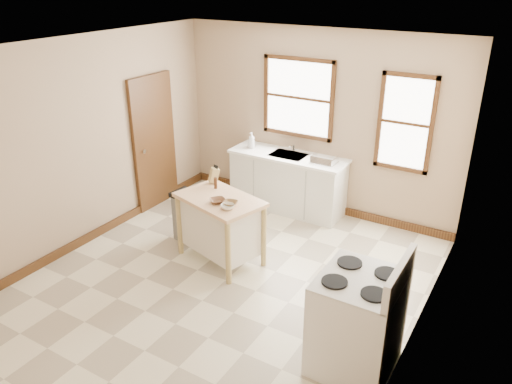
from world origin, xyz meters
TOP-DOWN VIEW (x-y plane):
  - floor at (0.00, 0.00)m, footprint 5.00×5.00m
  - ceiling at (0.00, 0.00)m, footprint 5.00×5.00m
  - wall_back at (0.00, 2.50)m, footprint 4.50×0.04m
  - wall_left at (-2.25, 0.00)m, footprint 0.04×5.00m
  - wall_right at (2.25, 0.00)m, footprint 0.04×5.00m
  - window_main at (-0.30, 2.48)m, footprint 1.17×0.06m
  - window_side at (1.35, 2.48)m, footprint 0.77×0.06m
  - door_left at (-2.21, 1.30)m, footprint 0.06×0.90m
  - baseboard_back at (0.00, 2.47)m, footprint 4.50×0.04m
  - baseboard_left at (-2.22, 0.00)m, footprint 0.04×5.00m
  - sink_counter at (-0.30, 2.20)m, footprint 1.86×0.62m
  - faucet at (-0.30, 2.38)m, footprint 0.03×0.03m
  - soap_bottle_a at (-0.95, 2.17)m, footprint 0.11×0.11m
  - soap_bottle_b at (-0.98, 2.19)m, footprint 0.10×0.10m
  - dish_rack at (0.32, 2.16)m, footprint 0.42×0.35m
  - kitchen_island at (-0.33, 0.39)m, footprint 1.24×0.96m
  - knife_block at (-0.67, 0.75)m, footprint 0.14×0.14m
  - pepper_grinder at (-0.55, 0.61)m, footprint 0.06×0.06m
  - bowl_a at (-0.27, 0.27)m, footprint 0.27×0.27m
  - bowl_b at (-0.10, 0.29)m, footprint 0.22×0.22m
  - bowl_c at (-0.07, 0.19)m, footprint 0.18×0.18m
  - trash_bin at (-1.04, 0.59)m, footprint 0.41×0.35m
  - gas_stove at (1.87, -0.54)m, footprint 0.79×0.81m

SIDE VIEW (x-z plane):
  - floor at x=0.00m, z-range 0.00..0.00m
  - baseboard_back at x=0.00m, z-range 0.00..0.12m
  - baseboard_left at x=-2.22m, z-range 0.00..0.12m
  - trash_bin at x=-1.04m, z-range 0.00..0.72m
  - kitchen_island at x=-0.33m, z-range 0.00..0.90m
  - sink_counter at x=-0.30m, z-range 0.00..0.92m
  - gas_stove at x=1.87m, z-range 0.00..1.26m
  - bowl_b at x=-0.10m, z-range 0.90..0.94m
  - bowl_a at x=-0.27m, z-range 0.90..0.94m
  - bowl_c at x=-0.07m, z-range 0.90..0.95m
  - dish_rack at x=0.32m, z-range 0.92..1.01m
  - pepper_grinder at x=-0.55m, z-range 0.90..1.05m
  - knife_block at x=-0.67m, z-range 0.90..1.10m
  - soap_bottle_b at x=-0.98m, z-range 0.92..1.10m
  - faucet at x=-0.30m, z-range 0.92..1.14m
  - door_left at x=-2.21m, z-range 0.00..2.10m
  - soap_bottle_a at x=-0.95m, z-range 0.92..1.18m
  - wall_back at x=0.00m, z-range 0.00..2.80m
  - wall_left at x=-2.25m, z-range 0.00..2.80m
  - wall_right at x=2.25m, z-range 0.00..2.80m
  - window_side at x=1.35m, z-range 0.92..2.29m
  - window_main at x=-0.30m, z-range 1.14..2.36m
  - ceiling at x=0.00m, z-range 2.80..2.80m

